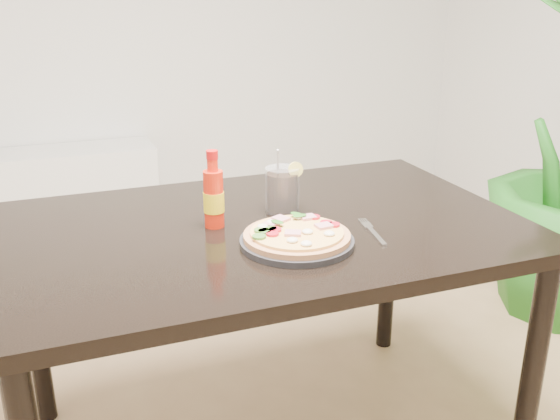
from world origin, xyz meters
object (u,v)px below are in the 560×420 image
object	(u,v)px
hot_sauce_bottle	(214,197)
fork	(372,231)
plate	(297,242)
media_console	(29,196)
pizza	(296,234)
cola_cup	(282,191)
dining_table	(265,251)

from	to	relation	value
hot_sauce_bottle	fork	bearing A→B (deg)	-26.11
plate	hot_sauce_bottle	xyz separation A→B (m)	(-0.16, 0.20, 0.08)
hot_sauce_bottle	media_console	xyz separation A→B (m)	(-0.54, 2.06, -0.58)
pizza	fork	distance (m)	0.22
pizza	cola_cup	xyz separation A→B (m)	(0.06, 0.24, 0.03)
plate	pizza	distance (m)	0.02
cola_cup	dining_table	bearing A→B (deg)	-136.72
media_console	pizza	bearing A→B (deg)	-72.84
media_console	cola_cup	bearing A→B (deg)	-69.51
pizza	media_console	size ratio (longest dim) A/B	0.19
dining_table	plate	size ratio (longest dim) A/B	4.86
hot_sauce_bottle	media_console	world-z (taller)	hot_sauce_bottle
dining_table	fork	bearing A→B (deg)	-32.58
cola_cup	plate	bearing A→B (deg)	-102.58
cola_cup	media_console	world-z (taller)	cola_cup
dining_table	hot_sauce_bottle	size ratio (longest dim) A/B	6.63
pizza	media_console	xyz separation A→B (m)	(-0.69, 2.25, -0.53)
fork	media_console	distance (m)	2.47
dining_table	plate	xyz separation A→B (m)	(0.03, -0.17, 0.09)
pizza	cola_cup	world-z (taller)	cola_cup
plate	hot_sauce_bottle	world-z (taller)	hot_sauce_bottle
hot_sauce_bottle	pizza	bearing A→B (deg)	-50.65
dining_table	media_console	bearing A→B (deg)	107.78
dining_table	fork	distance (m)	0.30
dining_table	media_console	size ratio (longest dim) A/B	1.00
dining_table	hot_sauce_bottle	world-z (taller)	hot_sauce_bottle
plate	fork	size ratio (longest dim) A/B	1.53
plate	hot_sauce_bottle	distance (m)	0.26
fork	media_console	bearing A→B (deg)	122.12
plate	fork	bearing A→B (deg)	2.86
pizza	media_console	world-z (taller)	pizza
dining_table	cola_cup	distance (m)	0.18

